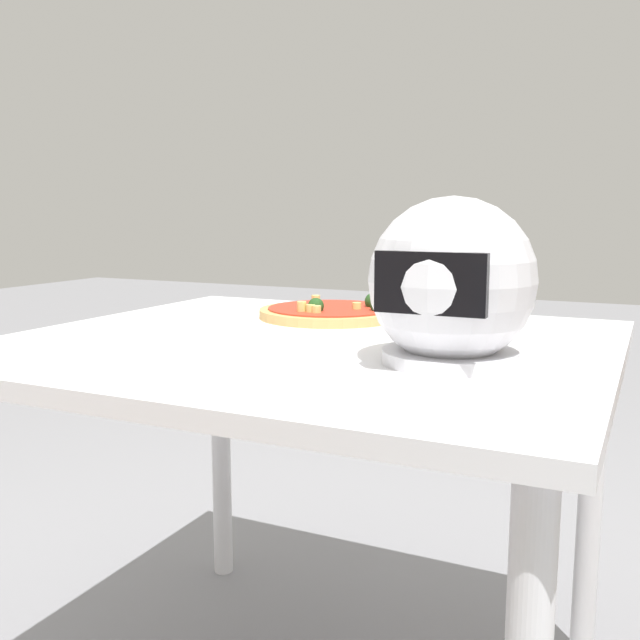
# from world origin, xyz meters

# --- Properties ---
(dining_table) EXTENTS (1.04, 0.93, 0.75)m
(dining_table) POSITION_xyz_m (0.00, 0.00, 0.66)
(dining_table) COLOR white
(dining_table) RESTS_ON ground
(pizza_plate) EXTENTS (0.33, 0.33, 0.01)m
(pizza_plate) POSITION_xyz_m (0.03, -0.17, 0.75)
(pizza_plate) COLOR white
(pizza_plate) RESTS_ON dining_table
(pizza) EXTENTS (0.29, 0.29, 0.05)m
(pizza) POSITION_xyz_m (0.03, -0.17, 0.77)
(pizza) COLOR tan
(pizza) RESTS_ON pizza_plate
(motorcycle_helmet) EXTENTS (0.25, 0.25, 0.25)m
(motorcycle_helmet) POSITION_xyz_m (-0.29, 0.10, 0.87)
(motorcycle_helmet) COLOR silver
(motorcycle_helmet) RESTS_ON dining_table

